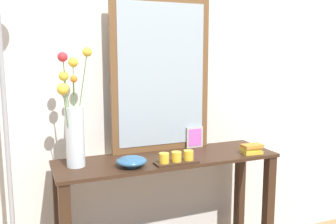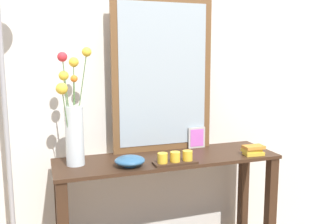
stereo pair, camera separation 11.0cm
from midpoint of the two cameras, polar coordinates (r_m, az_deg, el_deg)
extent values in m
cube|color=silver|center=(2.37, -1.24, 7.40)|extent=(6.40, 0.08, 2.70)
cube|color=#382316|center=(2.16, 1.47, -7.33)|extent=(1.31, 0.40, 0.02)
cube|color=#382316|center=(2.46, 16.97, -15.85)|extent=(0.06, 0.06, 0.80)
cube|color=#382316|center=(2.70, 12.84, -13.37)|extent=(0.06, 0.06, 0.80)
cube|color=brown|center=(2.24, 0.58, 5.81)|extent=(0.64, 0.03, 0.95)
cube|color=#9EADB7|center=(2.23, 0.71, 5.79)|extent=(0.56, 0.00, 0.87)
cylinder|color=silver|center=(2.02, -12.92, -3.68)|extent=(0.10, 0.10, 0.32)
cylinder|color=#4C753D|center=(2.05, -13.09, 0.08)|extent=(0.03, 0.09, 0.54)
sphere|color=yellow|center=(2.07, -13.09, 7.63)|extent=(0.05, 0.05, 0.05)
cylinder|color=#4C753D|center=(2.00, -13.75, 0.26)|extent=(0.05, 0.02, 0.57)
sphere|color=red|center=(1.97, -14.70, 8.36)|extent=(0.05, 0.05, 0.05)
cylinder|color=#4C753D|center=(2.01, -12.23, 0.71)|extent=(0.10, 0.02, 0.59)
sphere|color=yellow|center=(1.99, -11.07, 9.23)|extent=(0.05, 0.05, 0.05)
cylinder|color=#4C753D|center=(1.97, -13.95, -2.20)|extent=(0.05, 0.08, 0.41)
sphere|color=yellow|center=(1.91, -14.73, 3.56)|extent=(0.06, 0.06, 0.06)
cylinder|color=#4C753D|center=(2.04, -12.85, -1.21)|extent=(0.01, 0.06, 0.45)
sphere|color=orange|center=(2.04, -13.02, 5.12)|extent=(0.04, 0.04, 0.04)
cylinder|color=#4C753D|center=(2.01, -13.89, -1.10)|extent=(0.03, 0.01, 0.47)
sphere|color=yellow|center=(1.99, -14.53, 5.54)|extent=(0.05, 0.05, 0.05)
cube|color=#382316|center=(2.03, 2.69, -7.93)|extent=(0.24, 0.09, 0.01)
cylinder|color=gold|center=(2.00, 0.72, -7.23)|extent=(0.06, 0.06, 0.05)
cylinder|color=gold|center=(2.02, 2.70, -7.03)|extent=(0.06, 0.06, 0.05)
cylinder|color=gold|center=(2.05, 4.63, -6.82)|extent=(0.06, 0.06, 0.05)
cube|color=#B7B2AD|center=(2.36, 5.84, -4.02)|extent=(0.11, 0.01, 0.14)
cube|color=#C85DC1|center=(2.35, 5.91, -4.06)|extent=(0.09, 0.00, 0.11)
cylinder|color=#2D5B84|center=(1.99, -4.40, -8.38)|extent=(0.07, 0.07, 0.01)
ellipsoid|color=#2D5B84|center=(1.98, -4.41, -7.59)|extent=(0.16, 0.16, 0.05)
cube|color=gold|center=(2.27, 14.63, -6.31)|extent=(0.12, 0.08, 0.02)
cube|color=gold|center=(2.27, 14.34, -5.79)|extent=(0.11, 0.08, 0.02)
cube|color=orange|center=(2.26, 14.64, -5.35)|extent=(0.12, 0.08, 0.02)
cylinder|color=#9E9EA3|center=(1.99, -22.30, -6.28)|extent=(0.02, 0.02, 1.79)
camera|label=1|loc=(0.05, -88.50, 0.24)|focal=38.90mm
camera|label=2|loc=(0.05, 91.50, -0.24)|focal=38.90mm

